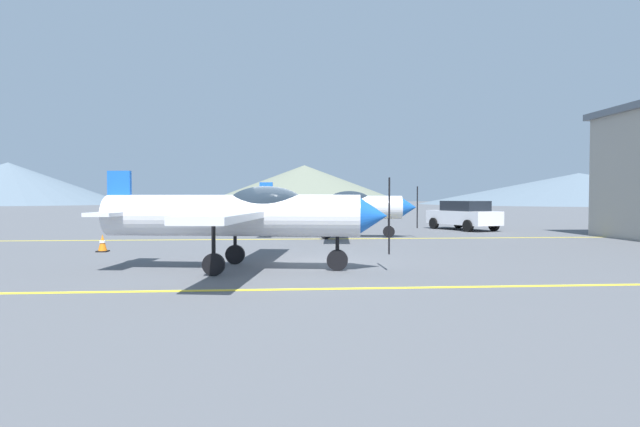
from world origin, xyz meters
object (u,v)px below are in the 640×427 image
(car_sedan, at_px, (464,215))
(airplane_mid, at_px, (337,206))
(traffic_cone_side, at_px, (103,243))
(airplane_near, at_px, (243,214))

(car_sedan, bearing_deg, airplane_mid, -148.47)
(traffic_cone_side, bearing_deg, airplane_near, -42.56)
(airplane_near, relative_size, car_sedan, 1.80)
(airplane_mid, distance_m, traffic_cone_side, 10.16)
(airplane_near, relative_size, airplane_mid, 1.00)
(airplane_mid, bearing_deg, car_sedan, 31.53)
(car_sedan, xyz_separation_m, traffic_cone_side, (-16.13, -10.16, -0.56))
(airplane_near, xyz_separation_m, traffic_cone_side, (-5.02, 4.61, -1.12))
(airplane_near, distance_m, car_sedan, 18.49)
(car_sedan, bearing_deg, traffic_cone_side, -147.79)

